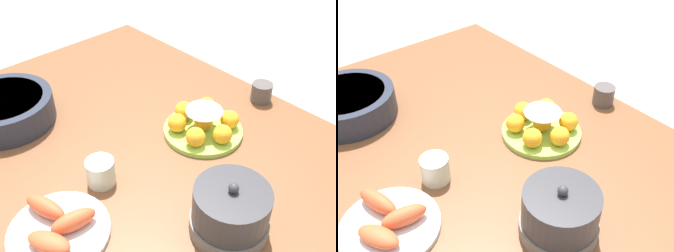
{
  "view_description": "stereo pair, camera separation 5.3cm",
  "coord_description": "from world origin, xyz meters",
  "views": [
    {
      "loc": [
        -0.75,
        0.55,
        1.5
      ],
      "look_at": [
        -0.06,
        -0.09,
        0.77
      ],
      "focal_mm": 42.0,
      "sensor_mm": 36.0,
      "label": 1
    },
    {
      "loc": [
        -0.78,
        0.51,
        1.5
      ],
      "look_at": [
        -0.06,
        -0.09,
        0.77
      ],
      "focal_mm": 42.0,
      "sensor_mm": 36.0,
      "label": 2
    }
  ],
  "objects": [
    {
      "name": "dining_table",
      "position": [
        0.0,
        0.0,
        0.65
      ],
      "size": [
        1.38,
        1.05,
        0.73
      ],
      "color": "brown",
      "rests_on": "ground_plane"
    },
    {
      "name": "cake_plate",
      "position": [
        -0.12,
        -0.18,
        0.77
      ],
      "size": [
        0.24,
        0.24,
        0.09
      ],
      "color": "#99CC4C",
      "rests_on": "dining_table"
    },
    {
      "name": "serving_bowl",
      "position": [
        0.35,
        0.23,
        0.78
      ],
      "size": [
        0.3,
        0.3,
        0.09
      ],
      "color": "#232838",
      "rests_on": "dining_table"
    },
    {
      "name": "seafood_platter",
      "position": [
        -0.15,
        0.34,
        0.75
      ],
      "size": [
        0.24,
        0.24,
        0.06
      ],
      "color": "silver",
      "rests_on": "dining_table"
    },
    {
      "name": "cup_near",
      "position": [
        -0.14,
        -0.46,
        0.77
      ],
      "size": [
        0.07,
        0.07,
        0.07
      ],
      "color": "#4C4747",
      "rests_on": "dining_table"
    },
    {
      "name": "cup_far",
      "position": [
        -0.08,
        0.17,
        0.77
      ],
      "size": [
        0.08,
        0.08,
        0.07
      ],
      "color": "beige",
      "rests_on": "dining_table"
    },
    {
      "name": "warming_pot",
      "position": [
        -0.41,
        0.04,
        0.8
      ],
      "size": [
        0.19,
        0.19,
        0.15
      ],
      "color": "#66605B",
      "rests_on": "dining_table"
    }
  ]
}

